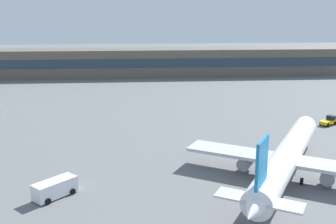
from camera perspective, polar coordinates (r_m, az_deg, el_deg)
The scene contains 5 objects.
ground_plane at distance 76.48m, azimuth -1.39°, elevation -2.21°, with size 400.00×400.00×0.00m, color slate.
terminal_building at distance 137.47m, azimuth -2.90°, elevation 6.96°, with size 134.07×12.13×9.00m.
airplane_near at distance 56.05m, azimuth 16.40°, elevation -5.86°, with size 24.71×33.88×9.39m.
baggage_tug_yellow at distance 83.98m, azimuth 21.61°, elevation -1.17°, with size 3.85×3.17×1.75m.
service_van_white at distance 50.39m, azimuth -15.55°, elevation -10.24°, with size 5.09×5.09×2.08m.
Camera 1 is at (-4.02, -33.32, 21.38)m, focal length 43.50 mm.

